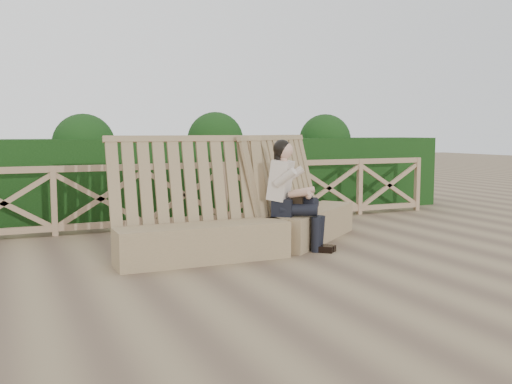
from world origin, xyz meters
name	(u,v)px	position (x,y,z in m)	size (l,w,h in m)	color
ground	(276,271)	(0.00, 0.00, 0.00)	(60.00, 60.00, 0.00)	brown
bench	(259,220)	(0.36, 1.26, 0.40)	(4.08, 2.00, 1.60)	olive
woman	(290,191)	(0.76, 1.07, 0.81)	(0.88, 0.88, 1.53)	black
guardrail	(185,195)	(0.00, 3.50, 0.55)	(10.10, 0.09, 1.10)	#906F54
hedge	(166,178)	(0.00, 4.70, 0.75)	(12.00, 1.20, 1.50)	black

